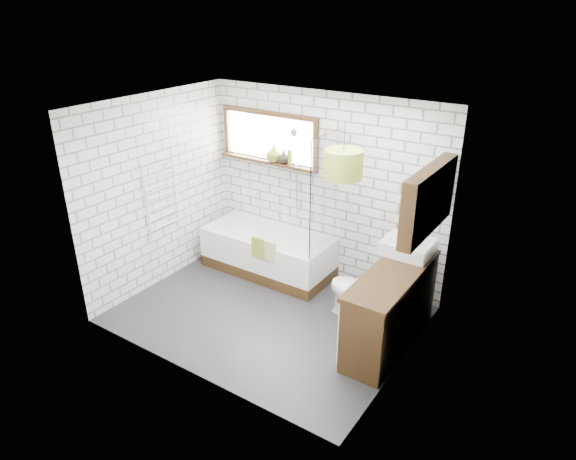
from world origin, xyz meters
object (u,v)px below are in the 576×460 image
Objects in this scene: toilet at (354,292)px; pendant at (343,164)px; basin at (408,247)px; vanity at (391,308)px; bathtub at (268,252)px.

pendant reaches higher than toilet.
basin is at bearing 138.71° from toilet.
vanity is at bearing -83.16° from basin.
basin is at bearing -2.88° from bathtub.
bathtub is 2.62m from pendant.
pendant is (-0.40, -0.89, 1.13)m from basin.
basin is (2.02, -0.10, 0.68)m from bathtub.
basin reaches higher than vanity.
toilet is 1.85m from pendant.
basin is (-0.06, 0.50, 0.52)m from vanity.
pendant is at bearing -114.05° from basin.
bathtub is at bearing 177.12° from basin.
bathtub is 3.37× the size of basin.
bathtub is at bearing -86.35° from toilet.
basin reaches higher than toilet.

